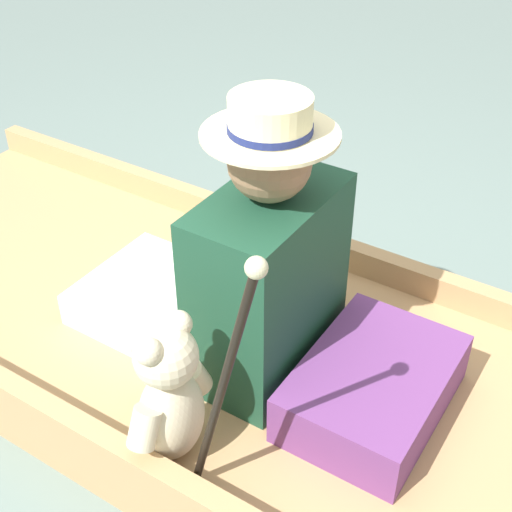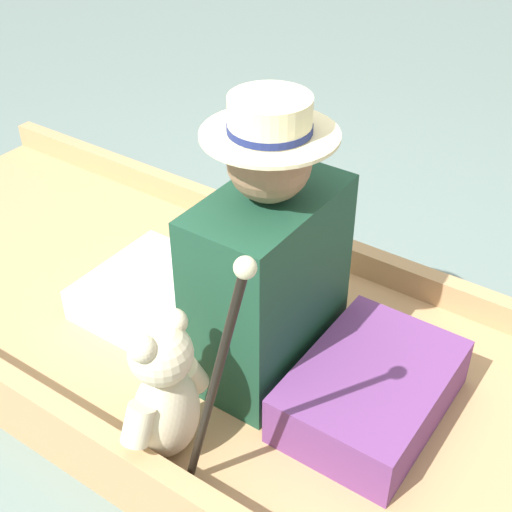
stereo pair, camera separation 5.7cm
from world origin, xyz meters
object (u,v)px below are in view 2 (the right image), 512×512
Objects in this scene: seated_person at (243,272)px; teddy_bear at (164,393)px; walking_cane at (219,368)px; wine_glass at (235,234)px.

seated_person is 1.94× the size of teddy_bear.
seated_person is 1.10× the size of walking_cane.
walking_cane is at bearing -143.30° from seated_person.
wine_glass is at bearing 34.59° from walking_cane.
wine_glass is 1.08m from walking_cane.
seated_person is at bearing -140.60° from wine_glass.
wine_glass is at bearing 45.91° from seated_person.
teddy_bear is at bearing -155.33° from wine_glass.
wine_glass is (0.38, 0.31, -0.20)m from seated_person.
wine_glass is (0.79, 0.36, -0.10)m from teddy_bear.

